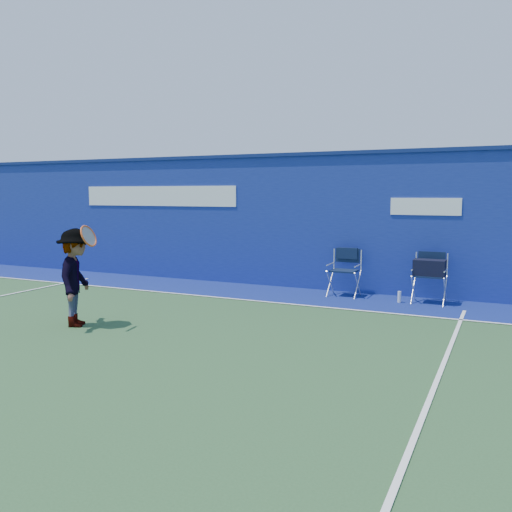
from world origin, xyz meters
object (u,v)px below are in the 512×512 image
at_px(directors_chair_left, 344,280).
at_px(water_bottle, 399,297).
at_px(tennis_player, 76,277).
at_px(directors_chair_right, 429,282).

xyz_separation_m(directors_chair_left, water_bottle, (1.20, -0.25, -0.22)).
xyz_separation_m(water_bottle, tennis_player, (-4.45, -4.15, 0.69)).
relative_size(directors_chair_right, tennis_player, 0.60).
bearing_deg(directors_chair_left, tennis_player, -126.42).
xyz_separation_m(directors_chair_left, tennis_player, (-3.25, -4.40, 0.47)).
relative_size(directors_chair_left, directors_chair_right, 1.00).
relative_size(water_bottle, tennis_player, 0.14).
distance_m(directors_chair_right, water_bottle, 0.65).
bearing_deg(directors_chair_right, directors_chair_left, 178.29).
height_order(directors_chair_right, water_bottle, directors_chair_right).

